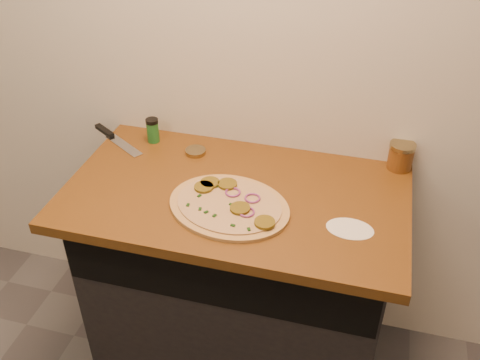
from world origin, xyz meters
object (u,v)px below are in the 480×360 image
(chefs_knife, at_px, (113,137))
(salsa_jar, at_px, (401,156))
(pizza, at_px, (229,205))
(spice_shaker, at_px, (153,130))

(chefs_knife, distance_m, salsa_jar, 1.13)
(pizza, bearing_deg, spice_shaker, 140.77)
(chefs_knife, xyz_separation_m, salsa_jar, (1.12, 0.08, 0.05))
(salsa_jar, relative_size, spice_shaker, 1.04)
(chefs_knife, bearing_deg, salsa_jar, 4.22)
(chefs_knife, relative_size, spice_shaker, 2.78)
(chefs_knife, height_order, spice_shaker, spice_shaker)
(chefs_knife, relative_size, salsa_jar, 2.67)
(salsa_jar, bearing_deg, pizza, -144.08)
(pizza, relative_size, spice_shaker, 5.03)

